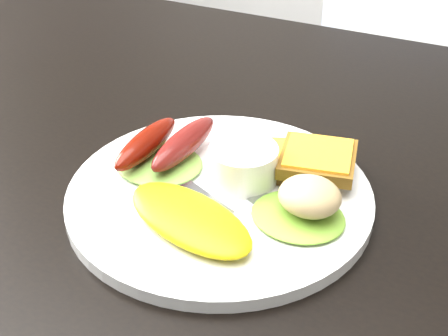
# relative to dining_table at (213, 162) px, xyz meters

# --- Properties ---
(dining_table) EXTENTS (1.20, 0.80, 0.04)m
(dining_table) POSITION_rel_dining_table_xyz_m (0.00, 0.00, 0.00)
(dining_table) COLOR black
(dining_table) RESTS_ON ground
(dining_chair) EXTENTS (0.56, 0.56, 0.06)m
(dining_chair) POSITION_rel_dining_table_xyz_m (0.03, 0.83, -0.28)
(dining_chair) COLOR tan
(dining_chair) RESTS_ON ground
(plate) EXTENTS (0.29, 0.29, 0.01)m
(plate) POSITION_rel_dining_table_xyz_m (0.05, -0.09, 0.03)
(plate) COLOR white
(plate) RESTS_ON dining_table
(lettuce_left) EXTENTS (0.09, 0.08, 0.01)m
(lettuce_left) POSITION_rel_dining_table_xyz_m (-0.02, -0.08, 0.04)
(lettuce_left) COLOR #5E9233
(lettuce_left) RESTS_ON plate
(lettuce_right) EXTENTS (0.09, 0.09, 0.01)m
(lettuce_right) POSITION_rel_dining_table_xyz_m (0.13, -0.10, 0.04)
(lettuce_right) COLOR #5C8F23
(lettuce_right) RESTS_ON plate
(omelette) EXTENTS (0.15, 0.11, 0.02)m
(omelette) POSITION_rel_dining_table_xyz_m (0.05, -0.15, 0.04)
(omelette) COLOR yellow
(omelette) RESTS_ON plate
(sausage_a) EXTENTS (0.03, 0.11, 0.03)m
(sausage_a) POSITION_rel_dining_table_xyz_m (-0.04, -0.07, 0.05)
(sausage_a) COLOR maroon
(sausage_a) RESTS_ON lettuce_left
(sausage_b) EXTENTS (0.03, 0.11, 0.03)m
(sausage_b) POSITION_rel_dining_table_xyz_m (-0.01, -0.05, 0.05)
(sausage_b) COLOR maroon
(sausage_b) RESTS_ON lettuce_left
(ramekin) EXTENTS (0.09, 0.09, 0.04)m
(ramekin) POSITION_rel_dining_table_xyz_m (0.06, -0.06, 0.05)
(ramekin) COLOR white
(ramekin) RESTS_ON plate
(toast_a) EXTENTS (0.09, 0.09, 0.01)m
(toast_a) POSITION_rel_dining_table_xyz_m (0.09, -0.02, 0.04)
(toast_a) COLOR #8E5B22
(toast_a) RESTS_ON plate
(toast_b) EXTENTS (0.08, 0.08, 0.01)m
(toast_b) POSITION_rel_dining_table_xyz_m (0.13, -0.02, 0.05)
(toast_b) COLOR brown
(toast_b) RESTS_ON toast_a
(potato_salad) EXTENTS (0.06, 0.06, 0.03)m
(potato_salad) POSITION_rel_dining_table_xyz_m (0.14, -0.09, 0.06)
(potato_salad) COLOR beige
(potato_salad) RESTS_ON lettuce_right
(fork) EXTENTS (0.15, 0.08, 0.00)m
(fork) POSITION_rel_dining_table_xyz_m (0.00, -0.09, 0.03)
(fork) COLOR #ADAFB7
(fork) RESTS_ON plate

